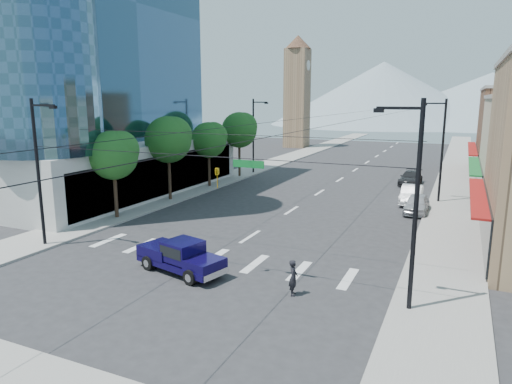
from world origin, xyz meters
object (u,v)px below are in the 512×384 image
Objects in this scene: parked_car_near at (417,204)px; parked_car_mid at (411,195)px; pickup_truck at (180,256)px; pedestrian at (293,278)px; parked_car_far at (411,178)px.

parked_car_near is 0.92× the size of parked_car_mid.
parked_car_mid is at bearing 81.38° from pickup_truck.
parked_car_mid is at bearing -21.47° from pedestrian.
parked_car_far is at bearing 98.47° from parked_car_near.
parked_car_far is at bearing 95.37° from parked_car_mid.
parked_car_near is at bearing -78.52° from parked_car_mid.
pedestrian is 0.35× the size of parked_car_mid.
parked_car_mid is (-0.76, 3.42, 0.04)m from parked_car_near.
parked_car_near is at bearing -25.07° from pedestrian.
pickup_truck is 3.20× the size of pedestrian.
pedestrian is 19.15m from parked_car_near.
pickup_truck is 6.37m from pedestrian.
pickup_truck is at bearing 73.71° from pedestrian.
pickup_truck is 21.08m from parked_car_near.
pickup_truck reaches higher than pedestrian.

